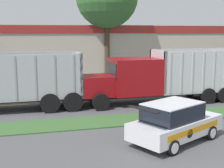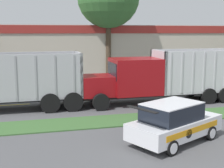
{
  "view_description": "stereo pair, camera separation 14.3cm",
  "coord_description": "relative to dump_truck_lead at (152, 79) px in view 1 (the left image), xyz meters",
  "views": [
    {
      "loc": [
        -4.96,
        -6.28,
        4.58
      ],
      "look_at": [
        -0.78,
        9.43,
        1.82
      ],
      "focal_mm": 50.0,
      "sensor_mm": 36.0,
      "label": 1
    },
    {
      "loc": [
        -4.82,
        -6.32,
        4.58
      ],
      "look_at": [
        -0.78,
        9.43,
        1.82
      ],
      "focal_mm": 50.0,
      "sensor_mm": 36.0,
      "label": 2
    }
  ],
  "objects": [
    {
      "name": "grass_verge",
      "position": [
        -2.64,
        -3.49,
        -1.52
      ],
      "size": [
        120.0,
        2.12,
        0.06
      ],
      "primitive_type": "cube",
      "color": "#3D6633",
      "rests_on": "ground_plane"
    },
    {
      "name": "centre_line_4",
      "position": [
        -3.52,
        1.57,
        -1.54
      ],
      "size": [
        2.4,
        0.14,
        0.01
      ],
      "primitive_type": "cube",
      "color": "yellow",
      "rests_on": "ground_plane"
    },
    {
      "name": "centre_line_5",
      "position": [
        1.88,
        1.57,
        -1.54
      ],
      "size": [
        2.4,
        0.14,
        0.01
      ],
      "primitive_type": "cube",
      "color": "yellow",
      "rests_on": "ground_plane"
    },
    {
      "name": "rally_car",
      "position": [
        -1.87,
        -7.05,
        -0.69
      ],
      "size": [
        4.59,
        3.51,
        1.74
      ],
      "color": "white",
      "rests_on": "ground_plane"
    },
    {
      "name": "centre_line_3",
      "position": [
        -8.92,
        1.57,
        -1.54
      ],
      "size": [
        2.4,
        0.14,
        0.01
      ],
      "primitive_type": "cube",
      "color": "yellow",
      "rests_on": "ground_plane"
    },
    {
      "name": "dump_truck_lead",
      "position": [
        0.0,
        0.0,
        0.0
      ],
      "size": [
        11.04,
        2.69,
        3.38
      ],
      "color": "black",
      "rests_on": "ground_plane"
    },
    {
      "name": "store_building_backdrop",
      "position": [
        0.92,
        19.44,
        1.07
      ],
      "size": [
        41.26,
        12.1,
        5.22
      ],
      "color": "#BCB29E",
      "rests_on": "ground_plane"
    }
  ]
}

